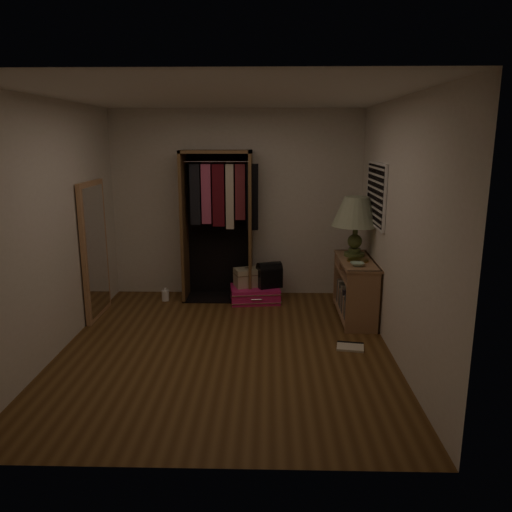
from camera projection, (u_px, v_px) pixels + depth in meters
name	position (u px, v px, depth m)	size (l,w,h in m)	color
ground	(226.00, 348.00, 5.36)	(4.00, 4.00, 0.00)	#583819
room_walls	(232.00, 209.00, 5.06)	(3.52, 4.02, 2.60)	silver
console_bookshelf	(355.00, 286.00, 6.25)	(0.42, 1.12, 0.75)	#996B4A
open_wardrobe	(220.00, 212.00, 6.81)	(1.03, 0.50, 2.05)	brown
floor_mirror	(95.00, 250.00, 6.18)	(0.06, 0.80, 1.70)	tan
pink_suitcase	(255.00, 294.00, 6.89)	(0.73, 0.57, 0.21)	#E11B6B
train_case	(248.00, 277.00, 6.88)	(0.43, 0.37, 0.27)	#BCB18F
black_bag	(269.00, 274.00, 6.83)	(0.38, 0.31, 0.35)	black
table_lamp	(356.00, 213.00, 6.20)	(0.64, 0.64, 0.75)	#455629
brass_tray	(358.00, 260.00, 6.06)	(0.35, 0.35, 0.02)	#A1843E
ceramic_bowl	(357.00, 264.00, 5.82)	(0.16, 0.16, 0.04)	#AACCAF
white_jug	(165.00, 295.00, 6.92)	(0.11, 0.11, 0.18)	white
floor_book	(350.00, 346.00, 5.39)	(0.32, 0.27, 0.03)	beige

